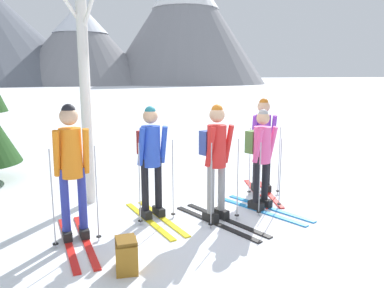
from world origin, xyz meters
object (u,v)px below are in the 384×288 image
(skier_in_blue, at_px, (151,156))
(skier_in_pink, at_px, (261,154))
(birch_tree_tall, at_px, (83,44))
(skier_in_purple, at_px, (263,141))
(skier_in_red, at_px, (216,156))
(backpack_on_snow_front, at_px, (126,255))
(skier_in_orange, at_px, (71,164))

(skier_in_blue, bearing_deg, skier_in_pink, -5.02)
(skier_in_pink, bearing_deg, birch_tree_tall, 156.42)
(skier_in_blue, relative_size, skier_in_pink, 1.04)
(skier_in_blue, distance_m, birch_tree_tall, 2.13)
(skier_in_blue, relative_size, skier_in_purple, 0.98)
(skier_in_blue, relative_size, skier_in_red, 0.98)
(birch_tree_tall, xyz_separation_m, backpack_on_snow_front, (0.27, -2.50, -2.45))
(skier_in_purple, height_order, birch_tree_tall, birch_tree_tall)
(skier_in_blue, xyz_separation_m, skier_in_pink, (1.76, -0.15, -0.06))
(skier_in_red, height_order, skier_in_purple, skier_in_red)
(skier_in_blue, distance_m, backpack_on_snow_front, 1.79)
(skier_in_orange, distance_m, skier_in_blue, 1.22)
(skier_in_orange, xyz_separation_m, skier_in_pink, (2.90, 0.30, -0.12))
(backpack_on_snow_front, bearing_deg, skier_in_orange, 117.19)
(skier_in_pink, xyz_separation_m, skier_in_purple, (0.45, 0.79, 0.05))
(skier_in_orange, relative_size, skier_in_pink, 1.10)
(skier_in_red, bearing_deg, birch_tree_tall, 141.67)
(skier_in_blue, xyz_separation_m, skier_in_purple, (2.21, 0.64, -0.00))
(skier_in_blue, height_order, backpack_on_snow_front, skier_in_blue)
(skier_in_blue, height_order, birch_tree_tall, birch_tree_tall)
(skier_in_pink, distance_m, skier_in_purple, 0.91)
(skier_in_blue, distance_m, skier_in_pink, 1.77)
(skier_in_red, relative_size, birch_tree_tall, 0.33)
(skier_in_purple, distance_m, birch_tree_tall, 3.52)
(skier_in_pink, relative_size, skier_in_purple, 0.94)
(skier_in_pink, bearing_deg, backpack_on_snow_front, -150.30)
(skier_in_orange, relative_size, skier_in_purple, 1.04)
(backpack_on_snow_front, bearing_deg, skier_in_red, 36.53)
(skier_in_blue, distance_m, skier_in_purple, 2.30)
(birch_tree_tall, bearing_deg, skier_in_purple, -6.58)
(skier_in_pink, xyz_separation_m, birch_tree_tall, (-2.63, 1.15, 1.73))
(skier_in_red, height_order, skier_in_pink, skier_in_red)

